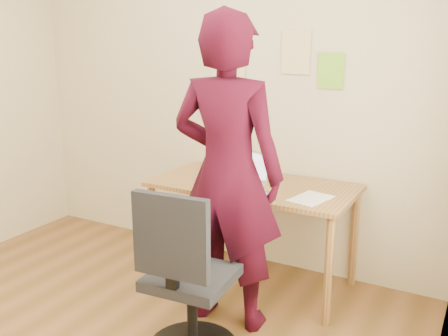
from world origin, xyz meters
The scene contains 10 objects.
room centered at (0.00, 0.00, 1.35)m, with size 3.58×3.58×2.78m.
desk centered at (0.46, 1.38, 0.65)m, with size 1.40×0.70×0.74m.
laptop centered at (0.41, 1.38, 0.79)m, with size 0.36×0.34×0.21m.
paper_sheet centered at (0.92, 1.25, 0.74)m, with size 0.20×0.28×0.00m, color white.
phone centered at (0.66, 1.19, 0.74)m, with size 0.10×0.13×0.01m.
wall_note_left centered at (0.11, 1.74, 1.50)m, with size 0.21×0.00×0.30m, color #E7D38A.
wall_note_mid centered at (0.61, 1.74, 1.62)m, with size 0.21×0.00×0.30m, color #E7D38A.
wall_note_right centered at (0.86, 1.74, 1.50)m, with size 0.18×0.00×0.24m, color #7FD12F.
office_chair centered at (0.54, 0.40, 0.42)m, with size 0.51×0.51×0.98m.
person centered at (0.54, 0.86, 0.94)m, with size 0.69×0.45×1.88m, color #350716.
Camera 1 is at (1.88, -1.62, 1.72)m, focal length 40.00 mm.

